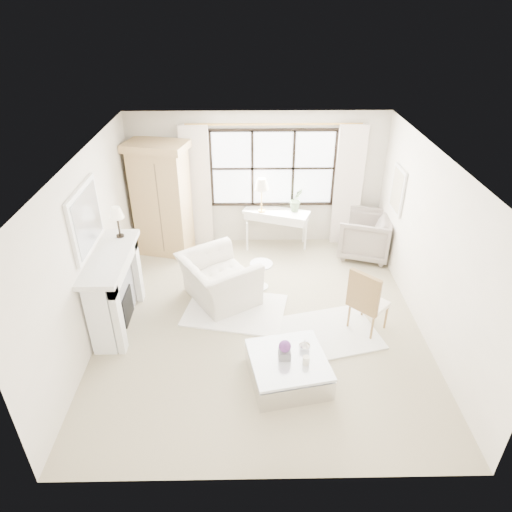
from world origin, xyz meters
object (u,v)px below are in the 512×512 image
object	(u,v)px
armoire	(162,199)
console_table	(276,229)
coffee_table	(288,369)
club_armchair	(219,279)

from	to	relation	value
armoire	console_table	bearing A→B (deg)	17.19
console_table	coffee_table	bearing A→B (deg)	-70.35
coffee_table	armoire	bearing A→B (deg)	110.34
console_table	armoire	bearing A→B (deg)	-156.10
armoire	club_armchair	bearing A→B (deg)	-42.35
armoire	console_table	world-z (taller)	armoire
coffee_table	console_table	bearing A→B (deg)	78.50
club_armchair	coffee_table	xyz separation A→B (m)	(1.03, -1.90, -0.22)
club_armchair	coffee_table	bearing A→B (deg)	176.54
armoire	coffee_table	xyz separation A→B (m)	(2.19, -3.61, -0.96)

